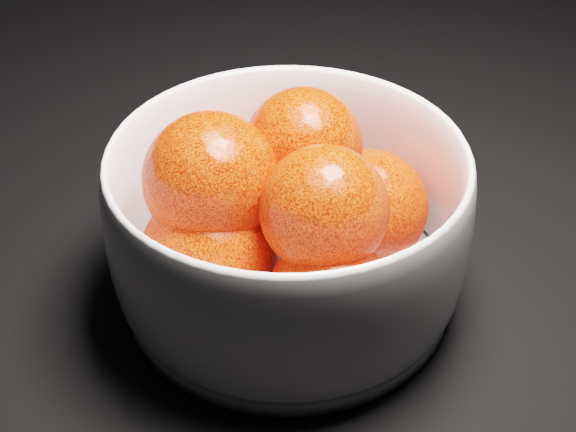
{
  "coord_description": "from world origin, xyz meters",
  "views": [
    {
      "loc": [
        0.22,
        -0.64,
        0.37
      ],
      "look_at": [
        0.25,
        -0.25,
        0.06
      ],
      "focal_mm": 50.0,
      "sensor_mm": 36.0,
      "label": 1
    }
  ],
  "objects": [
    {
      "name": "bowl",
      "position": [
        0.25,
        -0.25,
        0.06
      ],
      "size": [
        0.23,
        0.23,
        0.11
      ],
      "rotation": [
        0.0,
        0.0,
        -0.11
      ],
      "color": "white",
      "rests_on": "ground"
    },
    {
      "name": "orange_pile",
      "position": [
        0.24,
        -0.25,
        0.07
      ],
      "size": [
        0.19,
        0.18,
        0.13
      ],
      "color": "#FF2F0D",
      "rests_on": "bowl"
    }
  ]
}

